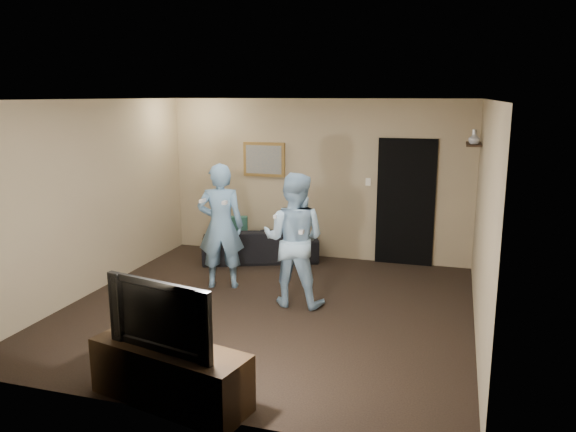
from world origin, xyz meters
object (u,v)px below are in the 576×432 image
(sofa, at_px, (260,244))
(television, at_px, (167,313))
(wii_player_left, at_px, (221,226))
(tv_console, at_px, (170,375))
(wii_player_right, at_px, (294,240))

(sofa, relative_size, television, 1.70)
(wii_player_left, bearing_deg, tv_console, -75.07)
(television, distance_m, wii_player_left, 3.05)
(sofa, xyz_separation_m, wii_player_right, (1.08, -1.74, 0.58))
(tv_console, relative_size, wii_player_left, 0.84)
(wii_player_left, height_order, wii_player_right, wii_player_left)
(television, bearing_deg, sofa, 112.08)
(sofa, relative_size, tv_console, 1.26)
(tv_console, height_order, wii_player_right, wii_player_right)
(wii_player_left, bearing_deg, television, -75.07)
(tv_console, distance_m, wii_player_right, 2.69)
(wii_player_left, bearing_deg, sofa, 86.87)
(television, height_order, wii_player_right, wii_player_right)
(tv_console, distance_m, wii_player_left, 3.11)
(sofa, xyz_separation_m, wii_player_left, (-0.08, -1.39, 0.60))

